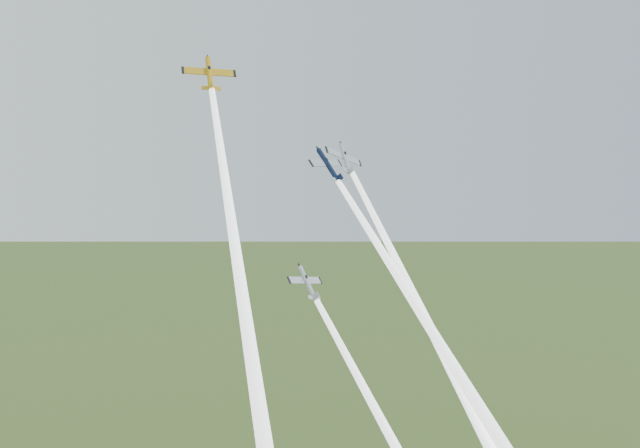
{
  "coord_description": "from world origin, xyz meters",
  "views": [
    {
      "loc": [
        -64.83,
        -111.29,
        101.93
      ],
      "look_at": [
        0.0,
        -6.0,
        92.0
      ],
      "focal_mm": 45.0,
      "sensor_mm": 36.0,
      "label": 1
    }
  ],
  "objects_px": {
    "plane_yellow": "(209,74)",
    "plane_silver_right": "(345,158)",
    "plane_silver_low": "(307,283)",
    "plane_navy": "(328,165)"
  },
  "relations": [
    {
      "from": "plane_yellow",
      "to": "plane_silver_right",
      "type": "xyz_separation_m",
      "value": [
        27.3,
        4.04,
        -12.73
      ]
    },
    {
      "from": "plane_yellow",
      "to": "plane_silver_low",
      "type": "distance_m",
      "value": 35.12
    },
    {
      "from": "plane_navy",
      "to": "plane_yellow",
      "type": "bearing_deg",
      "value": 151.44
    },
    {
      "from": "plane_navy",
      "to": "plane_silver_right",
      "type": "height_order",
      "value": "plane_silver_right"
    },
    {
      "from": "plane_silver_right",
      "to": "plane_silver_low",
      "type": "distance_m",
      "value": 27.06
    },
    {
      "from": "plane_yellow",
      "to": "plane_silver_right",
      "type": "height_order",
      "value": "plane_yellow"
    },
    {
      "from": "plane_navy",
      "to": "plane_silver_low",
      "type": "xyz_separation_m",
      "value": [
        -7.35,
        -5.61,
        -18.02
      ]
    },
    {
      "from": "plane_navy",
      "to": "plane_silver_low",
      "type": "bearing_deg",
      "value": -164.38
    },
    {
      "from": "plane_silver_right",
      "to": "plane_navy",
      "type": "bearing_deg",
      "value": -146.74
    },
    {
      "from": "plane_navy",
      "to": "plane_silver_right",
      "type": "distance_m",
      "value": 9.96
    }
  ]
}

